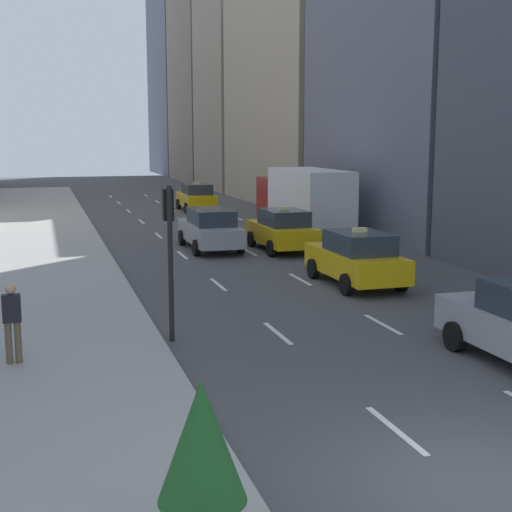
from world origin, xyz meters
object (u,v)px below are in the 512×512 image
at_px(taxi_third, 356,258).
at_px(traffic_light_pole, 169,238).
at_px(taxi_lead, 196,197).
at_px(sedan_silver_behind, 210,229).
at_px(box_truck, 303,198).
at_px(taxi_second, 282,230).
at_px(pedestrian_mid_block, 12,319).
at_px(planter_with_shrub, 202,462).

relative_size(taxi_third, traffic_light_pole, 1.22).
relative_size(taxi_lead, sedan_silver_behind, 0.90).
height_order(sedan_silver_behind, box_truck, box_truck).
xyz_separation_m(taxi_third, box_truck, (2.80, 12.35, 0.83)).
relative_size(sedan_silver_behind, traffic_light_pole, 1.36).
bearing_deg(taxi_second, taxi_lead, 90.00).
bearing_deg(pedestrian_mid_block, sedan_silver_behind, 62.44).
bearing_deg(taxi_second, traffic_light_pole, -119.89).
bearing_deg(planter_with_shrub, taxi_lead, 78.01).
height_order(box_truck, traffic_light_pole, traffic_light_pole).
distance_m(sedan_silver_behind, box_truck, 6.90).
distance_m(taxi_third, sedan_silver_behind, 8.87).
height_order(taxi_second, box_truck, box_truck).
bearing_deg(pedestrian_mid_block, taxi_second, 51.95).
distance_m(taxi_second, traffic_light_pole, 13.63).
height_order(taxi_lead, taxi_second, same).
relative_size(taxi_lead, box_truck, 0.52).
bearing_deg(planter_with_shrub, pedestrian_mid_block, 106.55).
xyz_separation_m(box_truck, pedestrian_mid_block, (-12.98, -18.08, -0.64)).
height_order(taxi_second, taxi_third, same).
bearing_deg(box_truck, taxi_third, -102.77).
relative_size(sedan_silver_behind, pedestrian_mid_block, 2.96).
relative_size(sedan_silver_behind, planter_with_shrub, 2.50).
relative_size(taxi_second, planter_with_shrub, 2.26).
bearing_deg(taxi_third, traffic_light_pole, -146.52).
bearing_deg(planter_with_shrub, box_truck, 67.20).
bearing_deg(taxi_lead, pedestrian_mid_block, -108.77).
bearing_deg(taxi_third, planter_with_shrub, -121.01).
height_order(taxi_lead, planter_with_shrub, planter_with_shrub).
distance_m(taxi_lead, taxi_third, 24.22).
height_order(taxi_lead, taxi_third, same).
xyz_separation_m(taxi_second, sedan_silver_behind, (-2.80, 1.13, 0.00)).
xyz_separation_m(taxi_lead, sedan_silver_behind, (-2.80, -15.81, 0.00)).
height_order(taxi_lead, pedestrian_mid_block, taxi_lead).
distance_m(taxi_third, planter_with_shrub, 15.44).
height_order(taxi_lead, box_truck, box_truck).
distance_m(taxi_lead, taxi_second, 16.94).
xyz_separation_m(taxi_lead, box_truck, (2.80, -11.87, 0.83)).
bearing_deg(taxi_third, taxi_lead, 90.00).
bearing_deg(pedestrian_mid_block, planter_with_shrub, -73.45).
distance_m(box_truck, pedestrian_mid_block, 22.26).
xyz_separation_m(planter_with_shrub, traffic_light_pole, (1.20, 8.76, 1.26)).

